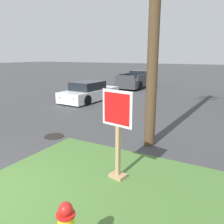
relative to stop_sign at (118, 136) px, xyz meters
The scene contains 5 objects.
grass_corner_patch 1.30m from the stop_sign, 100.17° to the right, with size 5.18×4.51×0.08m, color #477033.
stop_sign is the anchor object (origin of this frame).
manhole_cover 3.91m from the stop_sign, 155.75° to the left, with size 0.70×0.70×0.02m, color black.
parked_sedan_white 9.98m from the stop_sign, 128.40° to the left, with size 2.03×4.47×1.25m.
pickup_truck_charcoal 16.55m from the stop_sign, 111.40° to the left, with size 2.09×5.53×1.48m.
Camera 1 is at (4.20, -2.27, 2.86)m, focal length 36.68 mm.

